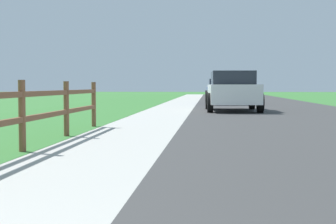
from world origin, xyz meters
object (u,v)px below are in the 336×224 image
Objects in this scene: parked_suv_white at (232,91)px; parked_car_blue at (223,91)px; parked_car_black at (227,89)px; parked_car_red at (226,89)px.

parked_car_blue is at bearing 91.02° from parked_suv_white.
parked_suv_white reaches higher than parked_car_black.
parked_car_blue is (-0.15, 8.19, -0.11)m from parked_suv_white.
parked_suv_white reaches higher than parked_car_red.
parked_suv_white is 0.91× the size of parked_car_blue.
parked_car_red is (0.68, 16.50, 0.01)m from parked_car_blue.
parked_suv_white is 8.19m from parked_car_blue.
parked_car_red is at bearing 88.70° from parked_car_black.
parked_car_black is (0.36, 17.00, -0.03)m from parked_suv_white.
parked_suv_white is at bearing -91.25° from parked_car_red.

